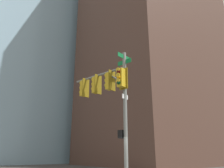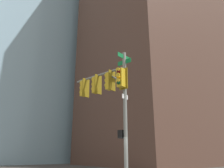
% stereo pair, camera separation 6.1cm
% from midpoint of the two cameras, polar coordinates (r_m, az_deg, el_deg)
% --- Properties ---
extents(signal_pole_assembly, '(1.36, 4.32, 7.05)m').
position_cam_midpoint_polar(signal_pole_assembly, '(12.26, -0.97, -1.95)').
color(signal_pole_assembly, slate).
rests_on(signal_pole_assembly, ground_plane).
extents(building_brick_nearside, '(24.42, 18.76, 48.00)m').
position_cam_midpoint_polar(building_brick_nearside, '(45.64, 10.92, 11.94)').
color(building_brick_nearside, '#4C3328').
rests_on(building_brick_nearside, ground_plane).
extents(building_brick_midblock, '(16.97, 14.93, 47.68)m').
position_cam_midpoint_polar(building_brick_midblock, '(65.03, 1.06, 2.26)').
color(building_brick_midblock, brown).
rests_on(building_brick_midblock, ground_plane).
extents(building_glass_tower, '(28.12, 25.04, 76.26)m').
position_cam_midpoint_polar(building_glass_tower, '(63.69, -20.09, 18.47)').
color(building_glass_tower, '#8CB2C6').
rests_on(building_glass_tower, ground_plane).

